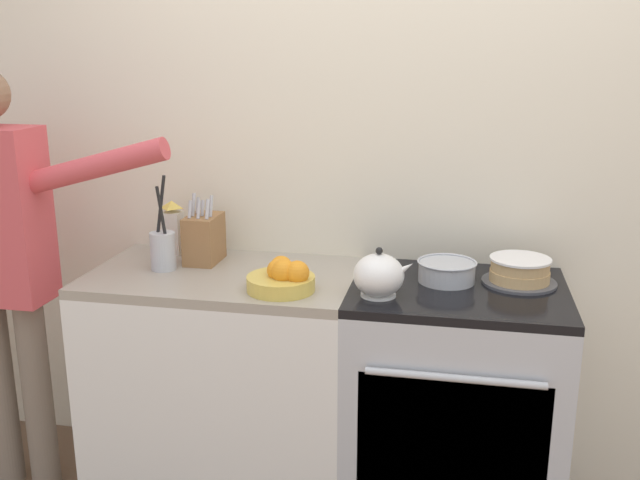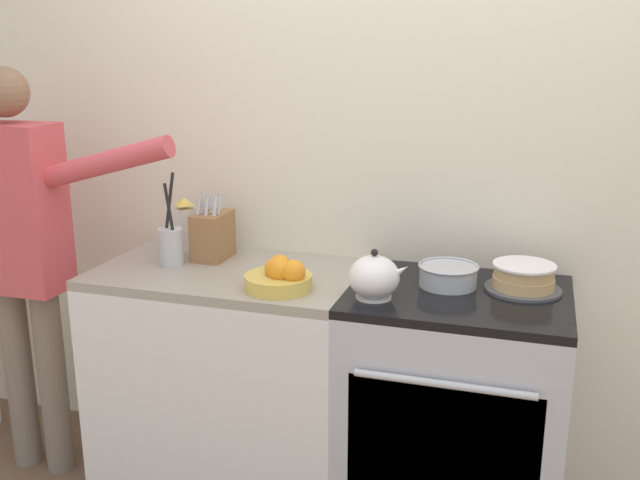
{
  "view_description": "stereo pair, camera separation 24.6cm",
  "coord_description": "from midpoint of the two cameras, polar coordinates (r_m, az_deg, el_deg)",
  "views": [
    {
      "loc": [
        0.23,
        -2.06,
        1.69
      ],
      "look_at": [
        -0.24,
        0.27,
        1.04
      ],
      "focal_mm": 40.0,
      "sensor_mm": 36.0,
      "label": 1
    },
    {
      "loc": [
        0.47,
        -2.0,
        1.69
      ],
      "look_at": [
        -0.24,
        0.27,
        1.04
      ],
      "focal_mm": 40.0,
      "sensor_mm": 36.0,
      "label": 2
    }
  ],
  "objects": [
    {
      "name": "layer_cake",
      "position": [
        2.52,
        18.69,
        -2.94
      ],
      "size": [
        0.26,
        0.26,
        0.09
      ],
      "color": "#4C4C51",
      "rests_on": "stove_range"
    },
    {
      "name": "wall_back",
      "position": [
        2.69,
        9.76,
        6.69
      ],
      "size": [
        8.0,
        0.04,
        2.6
      ],
      "color": "silver",
      "rests_on": "ground_plane"
    },
    {
      "name": "mixing_bowl",
      "position": [
        2.5,
        13.01,
        -2.8
      ],
      "size": [
        0.21,
        0.21,
        0.08
      ],
      "color": "#B7BABF",
      "rests_on": "stove_range"
    },
    {
      "name": "knife_block",
      "position": [
        2.76,
        -6.08,
        0.36
      ],
      "size": [
        0.11,
        0.18,
        0.27
      ],
      "color": "olive",
      "rests_on": "counter_cabinet"
    },
    {
      "name": "milk_carton",
      "position": [
        2.89,
        -8.34,
        1.16
      ],
      "size": [
        0.07,
        0.07,
        0.21
      ],
      "color": "white",
      "rests_on": "counter_cabinet"
    },
    {
      "name": "utensil_crock",
      "position": [
        2.7,
        -9.32,
        -0.41
      ],
      "size": [
        0.09,
        0.09,
        0.35
      ],
      "color": "#B7BABF",
      "rests_on": "counter_cabinet"
    },
    {
      "name": "fruit_bowl",
      "position": [
        2.4,
        -0.29,
        -2.99
      ],
      "size": [
        0.23,
        0.23,
        0.12
      ],
      "color": "gold",
      "rests_on": "counter_cabinet"
    },
    {
      "name": "tea_kettle",
      "position": [
        2.33,
        7.41,
        -3.03
      ],
      "size": [
        0.21,
        0.17,
        0.17
      ],
      "color": "white",
      "rests_on": "stove_range"
    },
    {
      "name": "counter_cabinet",
      "position": [
        2.81,
        -4.61,
        -11.12
      ],
      "size": [
        0.96,
        0.59,
        0.89
      ],
      "color": "white",
      "rests_on": "ground_plane"
    },
    {
      "name": "person_baker",
      "position": [
        2.91,
        -20.53,
        -0.12
      ],
      "size": [
        0.92,
        0.2,
        1.62
      ],
      "rotation": [
        0.0,
        0.0,
        -0.25
      ],
      "color": "#7A6B5B",
      "rests_on": "ground_plane"
    },
    {
      "name": "stove_range",
      "position": [
        2.64,
        13.25,
        -13.33
      ],
      "size": [
        0.74,
        0.63,
        0.89
      ],
      "color": "#B7BABF",
      "rests_on": "ground_plane"
    }
  ]
}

